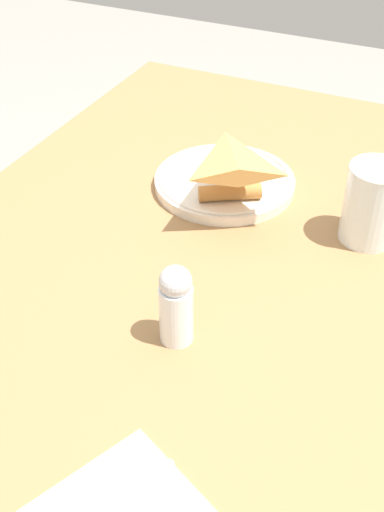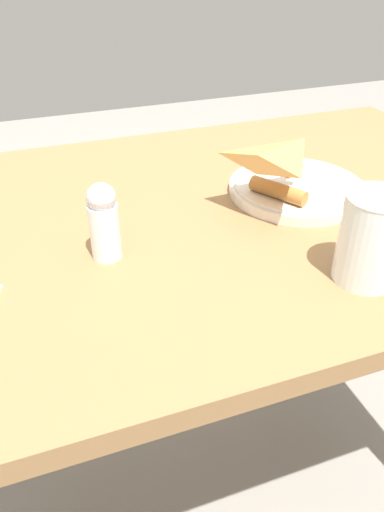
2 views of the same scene
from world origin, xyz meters
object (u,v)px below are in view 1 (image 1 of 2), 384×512
at_px(plate_pizza, 224,179).
at_px(dining_table, 183,305).
at_px(salt_shaker, 176,304).
at_px(milk_glass, 371,207).

bearing_deg(plate_pizza, dining_table, -179.84).
distance_m(dining_table, plate_pizza, 0.21).
bearing_deg(salt_shaker, dining_table, 23.50).
height_order(plate_pizza, milk_glass, milk_glass).
xyz_separation_m(dining_table, plate_pizza, (0.15, 0.00, 0.14)).
distance_m(plate_pizza, salt_shaker, 0.34).
bearing_deg(salt_shaker, milk_glass, -28.33).
relative_size(dining_table, salt_shaker, 10.58).
bearing_deg(salt_shaker, plate_pizza, 13.18).
relative_size(milk_glass, salt_shaker, 1.08).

